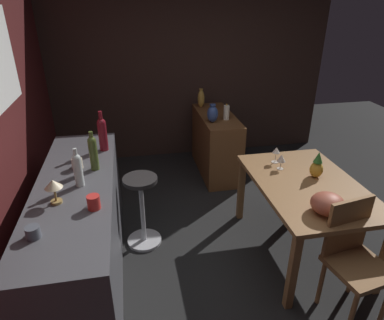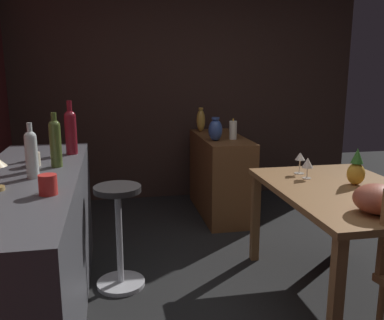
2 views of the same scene
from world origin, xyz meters
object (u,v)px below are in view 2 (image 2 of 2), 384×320
object	(u,v)px
sideboard_cabinet	(220,175)
pillar_candle_tall	(233,130)
dining_table	(345,202)
pineapple_centerpiece	(356,169)
vase_brass	(201,120)
wine_glass_right	(308,163)
wine_bottle_ruby	(71,130)
wine_glass_left	(300,157)
wine_bottle_olive	(55,141)
cup_cream	(33,159)
cup_red	(48,185)
bar_stool	(119,234)
vase_ceramic_blue	(215,130)
wine_bottle_clear	(31,152)
fruit_bowl	(377,199)

from	to	relation	value
sideboard_cabinet	pillar_candle_tall	distance (m)	0.54
pillar_candle_tall	dining_table	bearing A→B (deg)	-168.74
pineapple_centerpiece	vase_brass	distance (m)	2.12
dining_table	wine_glass_right	size ratio (longest dim) A/B	8.87
wine_bottle_ruby	pillar_candle_tall	xyz separation A→B (m)	(0.85, -1.45, -0.16)
wine_glass_left	wine_glass_right	size ratio (longest dim) A/B	1.07
wine_bottle_olive	cup_cream	bearing A→B (deg)	71.76
cup_red	wine_glass_left	bearing A→B (deg)	-65.97
pillar_candle_tall	bar_stool	bearing A→B (deg)	135.39
dining_table	wine_glass_left	xyz separation A→B (m)	(0.44, 0.12, 0.21)
sideboard_cabinet	wine_bottle_ruby	distance (m)	1.85
pineapple_centerpiece	wine_bottle_ruby	distance (m)	1.98
wine_glass_left	wine_bottle_olive	bearing A→B (deg)	94.67
dining_table	vase_ceramic_blue	distance (m)	1.59
wine_bottle_olive	pillar_candle_tall	distance (m)	1.96
wine_glass_left	wine_bottle_clear	bearing A→B (deg)	102.52
wine_bottle_clear	vase_ceramic_blue	world-z (taller)	wine_bottle_clear
vase_ceramic_blue	vase_brass	world-z (taller)	vase_brass
sideboard_cabinet	vase_brass	world-z (taller)	vase_brass
wine_bottle_ruby	dining_table	bearing A→B (deg)	-111.72
bar_stool	pillar_candle_tall	bearing A→B (deg)	-44.61
fruit_bowl	pineapple_centerpiece	bearing A→B (deg)	-20.98
cup_red	bar_stool	bearing A→B (deg)	-25.92
cup_cream	sideboard_cabinet	bearing A→B (deg)	-48.86
sideboard_cabinet	wine_glass_right	bearing A→B (deg)	-170.16
vase_brass	vase_ceramic_blue	bearing A→B (deg)	-179.27
pineapple_centerpiece	pillar_candle_tall	world-z (taller)	pillar_candle_tall
wine_bottle_ruby	bar_stool	bearing A→B (deg)	-134.98
pineapple_centerpiece	wine_bottle_olive	size ratio (longest dim) A/B	0.73
vase_brass	wine_bottle_olive	bearing A→B (deg)	144.11
sideboard_cabinet	vase_ceramic_blue	world-z (taller)	vase_ceramic_blue
sideboard_cabinet	bar_stool	size ratio (longest dim) A/B	1.51
fruit_bowl	vase_ceramic_blue	distance (m)	1.97
wine_glass_right	fruit_bowl	bearing A→B (deg)	-176.84
vase_brass	sideboard_cabinet	bearing A→B (deg)	-160.53
wine_glass_right	vase_brass	world-z (taller)	vase_brass
pineapple_centerpiece	cup_red	world-z (taller)	cup_red
wine_bottle_clear	vase_brass	bearing A→B (deg)	-34.22
sideboard_cabinet	wine_glass_right	size ratio (longest dim) A/B	7.35
wine_glass_right	pineapple_centerpiece	world-z (taller)	pineapple_centerpiece
bar_stool	wine_bottle_clear	xyz separation A→B (m)	(-0.35, 0.46, 0.66)
sideboard_cabinet	cup_cream	size ratio (longest dim) A/B	8.83
sideboard_cabinet	wine_bottle_olive	xyz separation A→B (m)	(-1.43, 1.44, 0.65)
wine_bottle_clear	dining_table	bearing A→B (deg)	-91.36
dining_table	wine_bottle_olive	size ratio (longest dim) A/B	3.91
fruit_bowl	cup_cream	bearing A→B (deg)	66.98
sideboard_cabinet	cup_cream	distance (m)	2.17
wine_bottle_ruby	pillar_candle_tall	distance (m)	1.69
sideboard_cabinet	cup_red	xyz separation A→B (m)	(-2.04, 1.41, 0.54)
wine_bottle_clear	pillar_candle_tall	world-z (taller)	wine_bottle_clear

